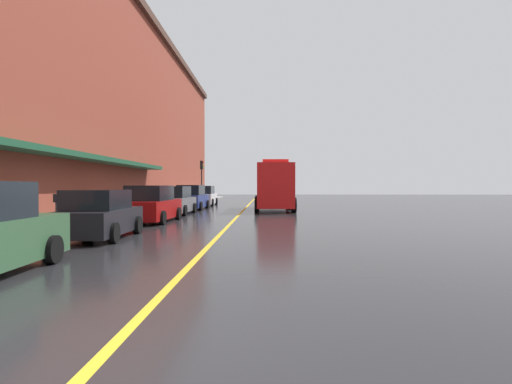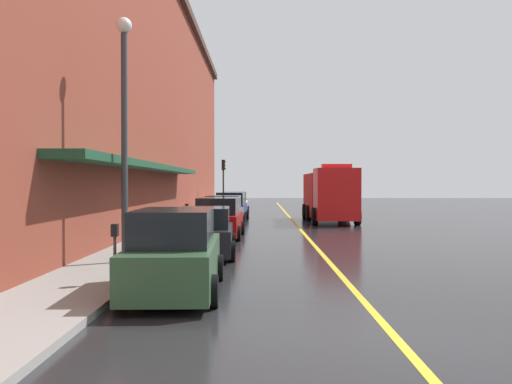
{
  "view_description": "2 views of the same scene",
  "coord_description": "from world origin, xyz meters",
  "px_view_note": "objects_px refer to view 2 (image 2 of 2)",
  "views": [
    {
      "loc": [
        1.68,
        -3.85,
        1.74
      ],
      "look_at": [
        0.9,
        26.01,
        1.31
      ],
      "focal_mm": 28.87,
      "sensor_mm": 36.0,
      "label": 1
    },
    {
      "loc": [
        -2.1,
        -8.27,
        2.39
      ],
      "look_at": [
        -2.34,
        25.59,
        1.85
      ],
      "focal_mm": 38.72,
      "sensor_mm": 36.0,
      "label": 2
    }
  ],
  "objects_px": {
    "parked_car_5": "(235,204)",
    "parking_meter_2": "(160,224)",
    "street_lamp_left": "(124,113)",
    "parked_car_2": "(219,219)",
    "parking_meter_0": "(187,213)",
    "parked_car_1": "(205,233)",
    "traffic_light_near": "(223,175)",
    "parked_car_4": "(231,208)",
    "parking_meter_1": "(115,243)",
    "parked_car_3": "(224,213)",
    "parked_car_0": "(175,254)",
    "fire_truck": "(329,195)"
  },
  "relations": [
    {
      "from": "parked_car_5",
      "to": "parking_meter_0",
      "type": "height_order",
      "value": "parked_car_5"
    },
    {
      "from": "parked_car_4",
      "to": "parking_meter_2",
      "type": "bearing_deg",
      "value": 177.17
    },
    {
      "from": "parked_car_4",
      "to": "parking_meter_0",
      "type": "distance_m",
      "value": 10.47
    },
    {
      "from": "parked_car_0",
      "to": "parking_meter_0",
      "type": "height_order",
      "value": "parked_car_0"
    },
    {
      "from": "parked_car_5",
      "to": "parking_meter_1",
      "type": "relative_size",
      "value": 3.57
    },
    {
      "from": "parked_car_4",
      "to": "parked_car_5",
      "type": "xyz_separation_m",
      "value": [
        -0.04,
        6.28,
        -0.02
      ]
    },
    {
      "from": "parking_meter_2",
      "to": "parked_car_5",
      "type": "bearing_deg",
      "value": 86.54
    },
    {
      "from": "parked_car_5",
      "to": "parked_car_3",
      "type": "bearing_deg",
      "value": 179.33
    },
    {
      "from": "parking_meter_0",
      "to": "parking_meter_2",
      "type": "height_order",
      "value": "same"
    },
    {
      "from": "parked_car_0",
      "to": "street_lamp_left",
      "type": "xyz_separation_m",
      "value": [
        -2.01,
        3.73,
        3.55
      ]
    },
    {
      "from": "parked_car_4",
      "to": "traffic_light_near",
      "type": "distance_m",
      "value": 13.69
    },
    {
      "from": "parked_car_3",
      "to": "traffic_light_near",
      "type": "bearing_deg",
      "value": 5.54
    },
    {
      "from": "parking_meter_1",
      "to": "traffic_light_near",
      "type": "bearing_deg",
      "value": 89.9
    },
    {
      "from": "parking_meter_0",
      "to": "traffic_light_near",
      "type": "distance_m",
      "value": 23.89
    },
    {
      "from": "parking_meter_0",
      "to": "parking_meter_1",
      "type": "height_order",
      "value": "same"
    },
    {
      "from": "parking_meter_0",
      "to": "parking_meter_2",
      "type": "xyz_separation_m",
      "value": [
        0.0,
        -6.52,
        0.0
      ]
    },
    {
      "from": "parked_car_3",
      "to": "parked_car_5",
      "type": "relative_size",
      "value": 0.92
    },
    {
      "from": "parking_meter_0",
      "to": "parked_car_5",
      "type": "bearing_deg",
      "value": 85.2
    },
    {
      "from": "parking_meter_0",
      "to": "parked_car_4",
      "type": "bearing_deg",
      "value": 82.12
    },
    {
      "from": "parked_car_5",
      "to": "traffic_light_near",
      "type": "distance_m",
      "value": 7.64
    },
    {
      "from": "parked_car_4",
      "to": "parked_car_5",
      "type": "bearing_deg",
      "value": 2.36
    },
    {
      "from": "parking_meter_0",
      "to": "street_lamp_left",
      "type": "bearing_deg",
      "value": -93.88
    },
    {
      "from": "parked_car_4",
      "to": "street_lamp_left",
      "type": "height_order",
      "value": "street_lamp_left"
    },
    {
      "from": "parked_car_0",
      "to": "parked_car_3",
      "type": "relative_size",
      "value": 1.1
    },
    {
      "from": "traffic_light_near",
      "to": "parking_meter_0",
      "type": "bearing_deg",
      "value": -90.15
    },
    {
      "from": "parked_car_0",
      "to": "parking_meter_1",
      "type": "bearing_deg",
      "value": 72.96
    },
    {
      "from": "parked_car_2",
      "to": "parked_car_3",
      "type": "relative_size",
      "value": 1.08
    },
    {
      "from": "parked_car_2",
      "to": "parking_meter_2",
      "type": "relative_size",
      "value": 3.55
    },
    {
      "from": "fire_truck",
      "to": "parking_meter_0",
      "type": "height_order",
      "value": "fire_truck"
    },
    {
      "from": "parked_car_0",
      "to": "fire_truck",
      "type": "distance_m",
      "value": 23.14
    },
    {
      "from": "parking_meter_0",
      "to": "parked_car_1",
      "type": "bearing_deg",
      "value": -77.49
    },
    {
      "from": "parked_car_3",
      "to": "street_lamp_left",
      "type": "xyz_separation_m",
      "value": [
        -1.93,
        -13.85,
        3.59
      ]
    },
    {
      "from": "parked_car_5",
      "to": "parked_car_0",
      "type": "bearing_deg",
      "value": 179.71
    },
    {
      "from": "street_lamp_left",
      "to": "traffic_light_near",
      "type": "height_order",
      "value": "street_lamp_left"
    },
    {
      "from": "parked_car_1",
      "to": "parked_car_5",
      "type": "xyz_separation_m",
      "value": [
        -0.05,
        23.19,
        0.06
      ]
    },
    {
      "from": "parked_car_1",
      "to": "parked_car_5",
      "type": "height_order",
      "value": "parked_car_5"
    },
    {
      "from": "parked_car_5",
      "to": "parked_car_4",
      "type": "bearing_deg",
      "value": -179.98
    },
    {
      "from": "parking_meter_0",
      "to": "parking_meter_2",
      "type": "relative_size",
      "value": 1.0
    },
    {
      "from": "parked_car_5",
      "to": "parking_meter_1",
      "type": "bearing_deg",
      "value": 176.91
    },
    {
      "from": "parked_car_3",
      "to": "parked_car_1",
      "type": "bearing_deg",
      "value": -177.69
    },
    {
      "from": "parked_car_4",
      "to": "parking_meter_0",
      "type": "height_order",
      "value": "parked_car_4"
    },
    {
      "from": "street_lamp_left",
      "to": "parked_car_2",
      "type": "bearing_deg",
      "value": 76.38
    },
    {
      "from": "parking_meter_1",
      "to": "parking_meter_2",
      "type": "height_order",
      "value": "same"
    },
    {
      "from": "parking_meter_1",
      "to": "traffic_light_near",
      "type": "distance_m",
      "value": 36.05
    },
    {
      "from": "traffic_light_near",
      "to": "parked_car_4",
      "type": "bearing_deg",
      "value": -84.16
    },
    {
      "from": "parked_car_1",
      "to": "parked_car_4",
      "type": "xyz_separation_m",
      "value": [
        -0.02,
        16.91,
        0.09
      ]
    },
    {
      "from": "fire_truck",
      "to": "street_lamp_left",
      "type": "xyz_separation_m",
      "value": [
        -8.15,
        -18.56,
        2.74
      ]
    },
    {
      "from": "parked_car_3",
      "to": "fire_truck",
      "type": "relative_size",
      "value": 0.54
    },
    {
      "from": "parked_car_5",
      "to": "parking_meter_2",
      "type": "xyz_separation_m",
      "value": [
        -1.4,
        -23.17,
        0.24
      ]
    },
    {
      "from": "parked_car_3",
      "to": "parked_car_4",
      "type": "bearing_deg",
      "value": 0.51
    }
  ]
}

